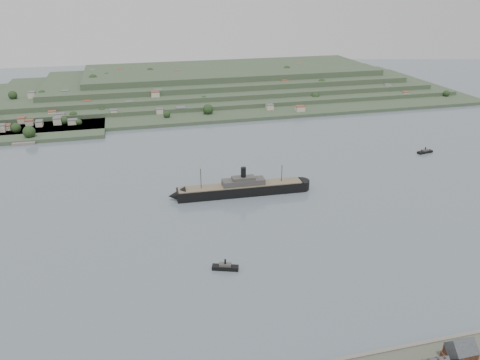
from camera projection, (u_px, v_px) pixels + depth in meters
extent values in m
plane|color=slate|center=(277.00, 210.00, 342.99)|extent=(1400.00, 1400.00, 0.00)
cube|color=slate|center=(382.00, 353.00, 209.68)|extent=(220.00, 2.00, 2.60)
cube|color=#3F2116|center=(460.00, 356.00, 200.47)|extent=(10.00, 10.00, 9.00)
cube|color=#34363B|center=(462.00, 348.00, 198.70)|extent=(10.40, 10.18, 10.18)
cube|color=#36472F|center=(197.00, 98.00, 663.06)|extent=(760.00, 260.00, 4.00)
cube|color=#36472F|center=(208.00, 90.00, 688.08)|extent=(680.00, 220.00, 5.00)
cube|color=#36472F|center=(216.00, 84.00, 702.67)|extent=(600.00, 200.00, 6.00)
cube|color=#36472F|center=(223.00, 77.00, 716.87)|extent=(520.00, 180.00, 7.00)
cube|color=#36472F|center=(230.00, 70.00, 730.68)|extent=(440.00, 160.00, 8.00)
cube|color=#36472F|center=(35.00, 130.00, 519.87)|extent=(150.00, 90.00, 4.00)
cube|color=slate|center=(25.00, 142.00, 481.55)|extent=(22.00, 14.00, 2.80)
cube|color=black|center=(241.00, 190.00, 366.12)|extent=(99.96, 17.05, 7.74)
cone|color=black|center=(177.00, 196.00, 356.59)|extent=(13.77, 13.77, 13.27)
cylinder|color=black|center=(301.00, 185.00, 375.66)|extent=(13.27, 13.27, 7.74)
cube|color=#6C5F48|center=(241.00, 185.00, 364.47)|extent=(97.71, 15.86, 0.66)
cube|color=#403E3B|center=(243.00, 182.00, 363.94)|extent=(33.53, 11.21, 4.42)
cube|color=#403E3B|center=(243.00, 178.00, 362.76)|extent=(17.98, 8.41, 2.76)
cylinder|color=black|center=(243.00, 173.00, 361.11)|extent=(3.98, 3.98, 9.95)
cylinder|color=#3A271A|center=(201.00, 180.00, 355.62)|extent=(0.55, 0.55, 17.69)
cylinder|color=#3A271A|center=(282.00, 174.00, 368.35)|extent=(0.55, 0.55, 15.48)
cube|color=black|center=(225.00, 268.00, 271.74)|extent=(15.91, 9.06, 2.47)
cube|color=#403E3B|center=(225.00, 265.00, 271.01)|extent=(7.64, 5.43, 1.85)
cylinder|color=black|center=(225.00, 262.00, 270.21)|extent=(1.03, 1.03, 3.60)
cube|color=black|center=(425.00, 152.00, 455.51)|extent=(16.84, 7.37, 2.17)
cube|color=#403E3B|center=(425.00, 150.00, 454.87)|extent=(7.86, 4.88, 1.63)
cylinder|color=black|center=(425.00, 149.00, 454.16)|extent=(0.90, 0.90, 3.17)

